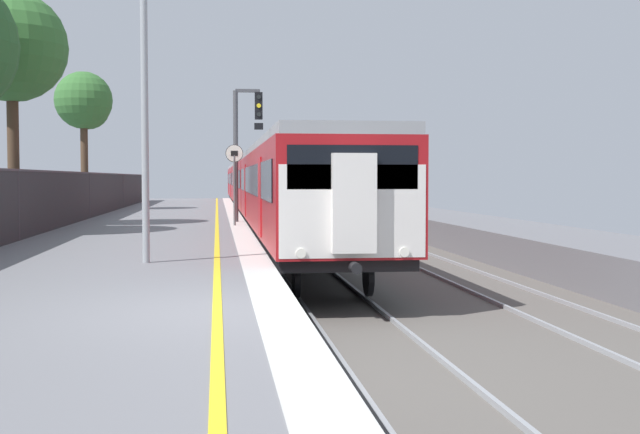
% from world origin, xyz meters
% --- Properties ---
extents(ground, '(17.40, 110.00, 1.21)m').
position_xyz_m(ground, '(2.64, 0.00, -0.61)').
color(ground, slate).
extents(commuter_train_at_platform, '(2.83, 63.83, 3.81)m').
position_xyz_m(commuter_train_at_platform, '(2.10, 36.09, 1.27)').
color(commuter_train_at_platform, maroon).
rests_on(commuter_train_at_platform, ground).
extents(signal_gantry, '(1.10, 0.24, 4.89)m').
position_xyz_m(signal_gantry, '(0.63, 19.92, 3.06)').
color(signal_gantry, '#47474C').
rests_on(signal_gantry, ground).
extents(speed_limit_sign, '(0.59, 0.08, 2.75)m').
position_xyz_m(speed_limit_sign, '(0.25, 17.58, 1.75)').
color(speed_limit_sign, '#59595B').
rests_on(speed_limit_sign, ground).
extents(platform_lamp_mid, '(2.00, 0.20, 5.50)m').
position_xyz_m(platform_lamp_mid, '(-1.70, 5.76, 3.26)').
color(platform_lamp_mid, '#93999E').
rests_on(platform_lamp_mid, ground).
extents(background_tree_left, '(2.88, 2.88, 6.97)m').
position_xyz_m(background_tree_left, '(-6.92, 32.04, 5.37)').
color(background_tree_left, '#473323').
rests_on(background_tree_left, ground).
extents(background_tree_right, '(3.66, 3.66, 7.80)m').
position_xyz_m(background_tree_right, '(-7.11, 17.89, 5.84)').
color(background_tree_right, '#473323').
rests_on(background_tree_right, ground).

